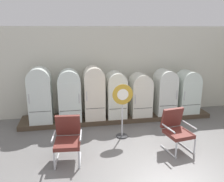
# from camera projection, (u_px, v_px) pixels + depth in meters

# --- Properties ---
(ground) EXTENTS (12.00, 10.00, 0.05)m
(ground) POSITION_uv_depth(u_px,v_px,m) (147.00, 175.00, 4.73)
(ground) COLOR slate
(back_wall) EXTENTS (11.76, 0.12, 2.91)m
(back_wall) POSITION_uv_depth(u_px,v_px,m) (114.00, 71.00, 7.81)
(back_wall) COLOR silver
(back_wall) RESTS_ON ground
(display_plinth) EXTENTS (6.02, 0.95, 0.14)m
(display_plinth) POSITION_uv_depth(u_px,v_px,m) (117.00, 117.00, 7.58)
(display_plinth) COLOR #483A2A
(display_plinth) RESTS_ON ground
(refrigerator_0) EXTENTS (0.65, 0.66, 1.64)m
(refrigerator_0) POSITION_uv_depth(u_px,v_px,m) (40.00, 93.00, 6.81)
(refrigerator_0) COLOR silver
(refrigerator_0) RESTS_ON display_plinth
(refrigerator_1) EXTENTS (0.66, 0.63, 1.55)m
(refrigerator_1) POSITION_uv_depth(u_px,v_px,m) (70.00, 94.00, 6.96)
(refrigerator_1) COLOR silver
(refrigerator_1) RESTS_ON display_plinth
(refrigerator_2) EXTENTS (0.61, 0.68, 1.61)m
(refrigerator_2) POSITION_uv_depth(u_px,v_px,m) (94.00, 91.00, 7.10)
(refrigerator_2) COLOR silver
(refrigerator_2) RESTS_ON display_plinth
(refrigerator_3) EXTENTS (0.59, 0.69, 1.43)m
(refrigerator_3) POSITION_uv_depth(u_px,v_px,m) (116.00, 93.00, 7.25)
(refrigerator_3) COLOR white
(refrigerator_3) RESTS_ON display_plinth
(refrigerator_4) EXTENTS (0.64, 0.69, 1.35)m
(refrigerator_4) POSITION_uv_depth(u_px,v_px,m) (140.00, 93.00, 7.40)
(refrigerator_4) COLOR silver
(refrigerator_4) RESTS_ON display_plinth
(refrigerator_5) EXTENTS (0.62, 0.69, 1.44)m
(refrigerator_5) POSITION_uv_depth(u_px,v_px,m) (165.00, 91.00, 7.53)
(refrigerator_5) COLOR silver
(refrigerator_5) RESTS_ON display_plinth
(refrigerator_6) EXTENTS (0.65, 0.68, 1.39)m
(refrigerator_6) POSITION_uv_depth(u_px,v_px,m) (187.00, 91.00, 7.66)
(refrigerator_6) COLOR silver
(refrigerator_6) RESTS_ON display_plinth
(armchair_left) EXTENTS (0.66, 0.75, 0.99)m
(armchair_left) POSITION_uv_depth(u_px,v_px,m) (68.00, 137.00, 5.14)
(armchair_left) COLOR silver
(armchair_left) RESTS_ON ground
(armchair_right) EXTENTS (0.70, 0.79, 0.99)m
(armchair_right) POSITION_uv_depth(u_px,v_px,m) (176.00, 128.00, 5.60)
(armchair_right) COLOR silver
(armchair_right) RESTS_ON ground
(sign_stand) EXTENTS (0.54, 0.32, 1.47)m
(sign_stand) POSITION_uv_depth(u_px,v_px,m) (122.00, 110.00, 6.13)
(sign_stand) COLOR #2D2D30
(sign_stand) RESTS_ON ground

